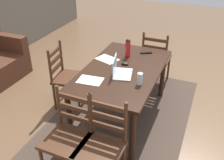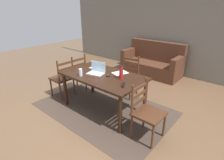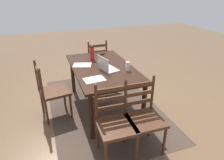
# 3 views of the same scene
# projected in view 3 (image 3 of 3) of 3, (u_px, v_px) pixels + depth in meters

# --- Properties ---
(ground_plane) EXTENTS (14.00, 14.00, 0.00)m
(ground_plane) POSITION_uv_depth(u_px,v_px,m) (103.00, 106.00, 3.60)
(ground_plane) COLOR brown
(area_rug) EXTENTS (2.73, 1.81, 0.01)m
(area_rug) POSITION_uv_depth(u_px,v_px,m) (103.00, 106.00, 3.60)
(area_rug) COLOR #47382D
(area_rug) RESTS_ON ground
(dining_table) EXTENTS (1.64, 0.96, 0.76)m
(dining_table) POSITION_uv_depth(u_px,v_px,m) (103.00, 72.00, 3.31)
(dining_table) COLOR black
(dining_table) RESTS_ON ground
(chair_right_near) EXTENTS (0.44, 0.44, 0.95)m
(chair_right_near) POSITION_uv_depth(u_px,v_px,m) (96.00, 61.00, 4.40)
(chair_right_near) COLOR #4C2B19
(chair_right_near) RESTS_ON ground
(chair_left_far) EXTENTS (0.45, 0.45, 0.95)m
(chair_left_far) POSITION_uv_depth(u_px,v_px,m) (115.00, 124.00, 2.40)
(chair_left_far) COLOR #4C2B19
(chair_left_far) RESTS_ON ground
(chair_far_head) EXTENTS (0.50, 0.50, 0.95)m
(chair_far_head) POSITION_uv_depth(u_px,v_px,m) (52.00, 91.00, 3.14)
(chair_far_head) COLOR #4C2B19
(chair_far_head) RESTS_ON ground
(chair_left_near) EXTENTS (0.45, 0.45, 0.95)m
(chair_left_near) POSITION_uv_depth(u_px,v_px,m) (144.00, 117.00, 2.52)
(chair_left_near) COLOR #4C2B19
(chair_left_near) RESTS_ON ground
(laptop) EXTENTS (0.36, 0.29, 0.23)m
(laptop) POSITION_uv_depth(u_px,v_px,m) (106.00, 67.00, 3.12)
(laptop) COLOR silver
(laptop) RESTS_ON dining_table
(water_bottle) EXTENTS (0.07, 0.07, 0.26)m
(water_bottle) POSITION_uv_depth(u_px,v_px,m) (92.00, 53.00, 3.53)
(water_bottle) COLOR red
(water_bottle) RESTS_ON dining_table
(drinking_glass) EXTENTS (0.07, 0.07, 0.15)m
(drinking_glass) POSITION_uv_depth(u_px,v_px,m) (128.00, 66.00, 3.09)
(drinking_glass) COLOR silver
(drinking_glass) RESTS_ON dining_table
(computer_mouse) EXTENTS (0.06, 0.10, 0.03)m
(computer_mouse) POSITION_uv_depth(u_px,v_px,m) (100.00, 63.00, 3.37)
(computer_mouse) COLOR black
(computer_mouse) RESTS_ON dining_table
(tv_remote) EXTENTS (0.12, 0.17, 0.02)m
(tv_remote) POSITION_uv_depth(u_px,v_px,m) (101.00, 55.00, 3.82)
(tv_remote) COLOR black
(tv_remote) RESTS_ON dining_table
(paper_stack_left) EXTENTS (0.24, 0.31, 0.00)m
(paper_stack_left) POSITION_uv_depth(u_px,v_px,m) (94.00, 79.00, 2.83)
(paper_stack_left) COLOR white
(paper_stack_left) RESTS_ON dining_table
(paper_stack_right) EXTENTS (0.29, 0.35, 0.00)m
(paper_stack_right) POSITION_uv_depth(u_px,v_px,m) (82.00, 65.00, 3.34)
(paper_stack_right) COLOR white
(paper_stack_right) RESTS_ON dining_table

